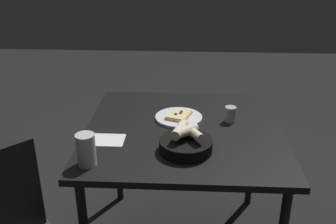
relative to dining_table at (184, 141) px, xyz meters
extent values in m
cube|color=black|center=(0.00, 0.00, 0.05)|extent=(0.95, 0.93, 0.03)
cylinder|color=black|center=(-0.41, -0.40, -0.31)|extent=(0.04, 0.04, 0.70)
cylinder|color=black|center=(0.41, -0.40, -0.31)|extent=(0.04, 0.04, 0.70)
cylinder|color=white|center=(0.03, -0.11, 0.07)|extent=(0.24, 0.24, 0.01)
cube|color=#DDB161|center=(0.03, -0.11, 0.09)|extent=(0.14, 0.16, 0.01)
cube|color=beige|center=(0.03, -0.11, 0.09)|extent=(0.13, 0.15, 0.01)
sphere|color=brown|center=(0.05, -0.09, 0.10)|extent=(0.02, 0.02, 0.02)
sphere|color=brown|center=(0.02, -0.11, 0.10)|extent=(0.02, 0.02, 0.02)
sphere|color=brown|center=(0.02, -0.13, 0.10)|extent=(0.02, 0.02, 0.02)
cylinder|color=black|center=(-0.01, 0.21, 0.09)|extent=(0.23, 0.23, 0.05)
cylinder|color=beige|center=(-0.01, 0.21, 0.16)|extent=(0.10, 0.10, 0.04)
cylinder|color=beige|center=(0.02, 0.20, 0.16)|extent=(0.07, 0.13, 0.04)
cylinder|color=beige|center=(-0.04, 0.22, 0.16)|extent=(0.09, 0.11, 0.04)
cylinder|color=red|center=(0.04, 0.20, 0.09)|extent=(0.06, 0.06, 0.03)
cylinder|color=silver|center=(0.39, 0.35, 0.14)|extent=(0.08, 0.08, 0.14)
cylinder|color=#B98D18|center=(0.39, 0.35, 0.11)|extent=(0.07, 0.07, 0.08)
cylinder|color=#BFB299|center=(-0.23, -0.09, 0.10)|extent=(0.05, 0.05, 0.06)
cylinder|color=maroon|center=(-0.23, -0.09, 0.09)|extent=(0.05, 0.05, 0.03)
cylinder|color=#B7B7BC|center=(-0.23, -0.09, 0.14)|extent=(0.06, 0.06, 0.01)
cube|color=white|center=(0.35, 0.14, 0.07)|extent=(0.16, 0.12, 0.00)
camera|label=1|loc=(-0.01, 1.69, 0.92)|focal=42.00mm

